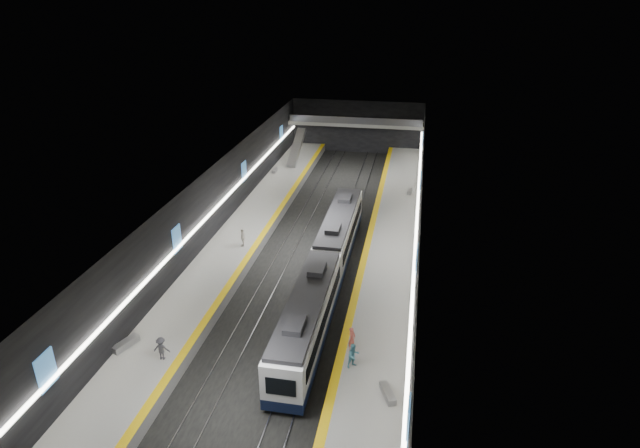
% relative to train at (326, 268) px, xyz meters
% --- Properties ---
extents(ground, '(70.00, 70.00, 0.00)m').
position_rel_train_xyz_m(ground, '(-2.50, 6.52, -2.20)').
color(ground, black).
rests_on(ground, ground).
extents(ceiling, '(20.00, 70.00, 0.04)m').
position_rel_train_xyz_m(ceiling, '(-2.50, 6.52, 5.80)').
color(ceiling, beige).
rests_on(ceiling, wall_left).
extents(wall_left, '(0.04, 70.00, 8.00)m').
position_rel_train_xyz_m(wall_left, '(-12.50, 6.52, 1.80)').
color(wall_left, black).
rests_on(wall_left, ground).
extents(wall_right, '(0.04, 70.00, 8.00)m').
position_rel_train_xyz_m(wall_right, '(7.50, 6.52, 1.80)').
color(wall_right, black).
rests_on(wall_right, ground).
extents(wall_back, '(20.00, 0.04, 8.00)m').
position_rel_train_xyz_m(wall_back, '(-2.50, 41.52, 1.80)').
color(wall_back, black).
rests_on(wall_back, ground).
extents(platform_left, '(5.00, 70.00, 1.00)m').
position_rel_train_xyz_m(platform_left, '(-10.00, 6.52, -1.70)').
color(platform_left, slate).
rests_on(platform_left, ground).
extents(tile_surface_left, '(5.00, 70.00, 0.02)m').
position_rel_train_xyz_m(tile_surface_left, '(-10.00, 6.52, -1.19)').
color(tile_surface_left, '#9D9D98').
rests_on(tile_surface_left, platform_left).
extents(tactile_strip_left, '(0.60, 70.00, 0.02)m').
position_rel_train_xyz_m(tactile_strip_left, '(-7.80, 6.52, -1.18)').
color(tactile_strip_left, yellow).
rests_on(tactile_strip_left, platform_left).
extents(platform_right, '(5.00, 70.00, 1.00)m').
position_rel_train_xyz_m(platform_right, '(5.00, 6.52, -1.70)').
color(platform_right, slate).
rests_on(platform_right, ground).
extents(tile_surface_right, '(5.00, 70.00, 0.02)m').
position_rel_train_xyz_m(tile_surface_right, '(5.00, 6.52, -1.19)').
color(tile_surface_right, '#9D9D98').
rests_on(tile_surface_right, platform_right).
extents(tactile_strip_right, '(0.60, 70.00, 0.02)m').
position_rel_train_xyz_m(tactile_strip_right, '(2.80, 6.52, -1.18)').
color(tactile_strip_right, yellow).
rests_on(tactile_strip_right, platform_right).
extents(rails, '(6.52, 70.00, 0.12)m').
position_rel_train_xyz_m(rails, '(-2.50, 6.52, -2.14)').
color(rails, gray).
rests_on(rails, ground).
extents(train, '(2.69, 30.04, 3.60)m').
position_rel_train_xyz_m(train, '(0.00, 0.00, 0.00)').
color(train, '#0F1837').
rests_on(train, ground).
extents(ad_posters, '(19.94, 53.50, 2.20)m').
position_rel_train_xyz_m(ad_posters, '(-2.50, 7.52, 2.30)').
color(ad_posters, '#3E7BBA').
rests_on(ad_posters, wall_left).
extents(cove_light_left, '(0.25, 68.60, 0.12)m').
position_rel_train_xyz_m(cove_light_left, '(-12.30, 6.52, 1.60)').
color(cove_light_left, white).
rests_on(cove_light_left, wall_left).
extents(cove_light_right, '(0.25, 68.60, 0.12)m').
position_rel_train_xyz_m(cove_light_right, '(7.30, 6.52, 1.60)').
color(cove_light_right, white).
rests_on(cove_light_right, wall_right).
extents(mezzanine_bridge, '(20.00, 3.00, 1.50)m').
position_rel_train_xyz_m(mezzanine_bridge, '(-2.50, 39.44, 2.84)').
color(mezzanine_bridge, gray).
rests_on(mezzanine_bridge, wall_left).
extents(escalator, '(1.20, 7.50, 3.92)m').
position_rel_train_xyz_m(escalator, '(-10.00, 32.52, 0.70)').
color(escalator, '#99999E').
rests_on(escalator, platform_left).
extents(bench_left_near, '(1.26, 2.10, 0.50)m').
position_rel_train_xyz_m(bench_left_near, '(-12.00, -11.58, -0.95)').
color(bench_left_near, '#99999E').
rests_on(bench_left_near, platform_left).
extents(bench_left_far, '(0.56, 1.70, 0.41)m').
position_rel_train_xyz_m(bench_left_far, '(-11.77, 27.02, -0.99)').
color(bench_left_far, '#99999E').
rests_on(bench_left_far, platform_left).
extents(bench_right_near, '(1.18, 1.88, 0.45)m').
position_rel_train_xyz_m(bench_right_near, '(6.20, -13.09, -0.97)').
color(bench_right_near, '#99999E').
rests_on(bench_right_near, platform_right).
extents(bench_right_far, '(0.61, 1.68, 0.40)m').
position_rel_train_xyz_m(bench_right_far, '(6.28, 22.31, -1.00)').
color(bench_right_far, '#99999E').
rests_on(bench_right_far, platform_right).
extents(passenger_right_a, '(0.62, 0.75, 1.76)m').
position_rel_train_xyz_m(passenger_right_a, '(3.44, -8.97, -0.32)').
color(passenger_right_a, '#D25E4E').
rests_on(passenger_right_a, platform_right).
extents(passenger_right_b, '(1.08, 1.06, 1.75)m').
position_rel_train_xyz_m(passenger_right_b, '(3.78, -10.73, -0.32)').
color(passenger_right_b, teal).
rests_on(passenger_right_b, platform_right).
extents(passenger_left_a, '(0.63, 1.11, 1.79)m').
position_rel_train_xyz_m(passenger_left_a, '(-8.94, 4.93, -0.30)').
color(passenger_left_a, beige).
rests_on(passenger_left_a, platform_left).
extents(passenger_left_b, '(1.14, 0.73, 1.68)m').
position_rel_train_xyz_m(passenger_left_b, '(-8.91, -12.32, -0.36)').
color(passenger_left_b, '#3C3C43').
rests_on(passenger_left_b, platform_left).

